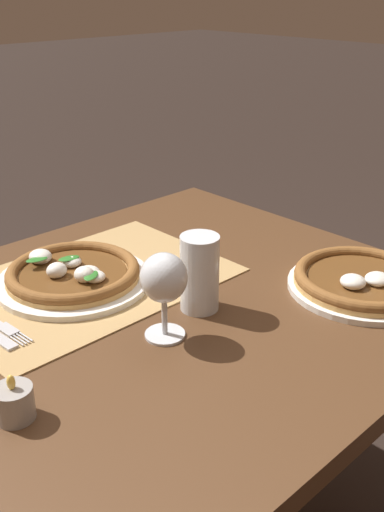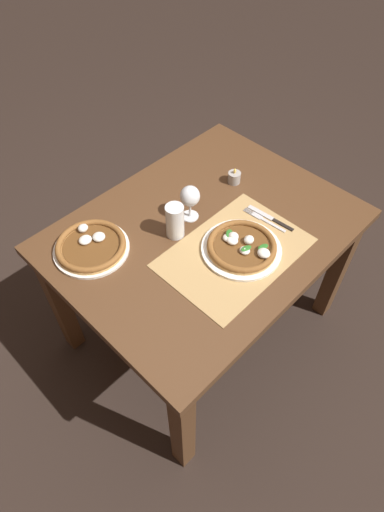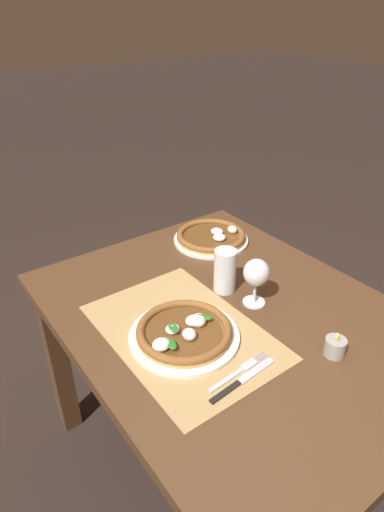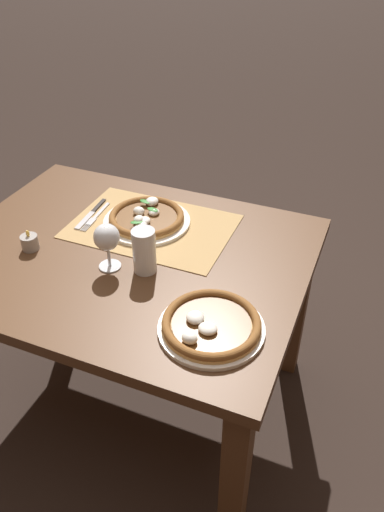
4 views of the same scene
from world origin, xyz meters
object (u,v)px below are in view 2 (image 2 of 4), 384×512
pint_glass (175,222)px  knife (270,218)px  pizza_far (91,246)px  fork (264,220)px  wine_glass (190,197)px  votive_candle (234,178)px  pizza_near (242,247)px

pint_glass → knife: (0.33, -0.22, -0.06)m
pizza_far → fork: 0.70m
wine_glass → pint_glass: bearing=-165.9°
votive_candle → knife: bearing=-105.5°
pint_glass → fork: (0.30, -0.20, -0.06)m
pizza_far → fork: bearing=-32.8°
pizza_far → knife: size_ratio=1.35×
pizza_far → pint_glass: (0.28, -0.17, 0.05)m
pint_glass → wine_glass: bearing=14.1°
pizza_far → fork: pizza_far is taller
knife → wine_glass: bearing=132.0°
fork → pint_glass: bearing=145.9°
pizza_far → pint_glass: bearing=-31.3°
pizza_near → pint_glass: pint_glass is taller
pizza_near → votive_candle: (0.28, 0.28, 0.00)m
pizza_near → pizza_far: pizza_near is taller
wine_glass → pint_glass: (-0.11, -0.03, -0.04)m
pizza_far → wine_glass: size_ratio=1.87×
pizza_near → wine_glass: 0.28m
wine_glass → pint_glass: size_ratio=1.07×
fork → knife: size_ratio=0.93×
fork → wine_glass: bearing=129.7°
pint_glass → knife: 0.40m
votive_candle → pizza_far: bearing=169.3°
knife → votive_candle: bearing=74.5°
fork → votive_candle: 0.27m
pint_glass → votive_candle: (0.40, 0.04, -0.05)m
pizza_near → wine_glass: bearing=91.2°
knife → pint_glass: bearing=146.7°
pizza_near → votive_candle: votive_candle is taller
votive_candle → pizza_near: bearing=-135.1°
votive_candle → wine_glass: bearing=-177.2°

